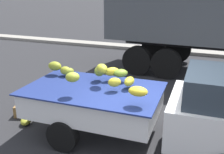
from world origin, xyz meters
TOP-DOWN VIEW (x-y plane):
  - ground at (0.00, 0.00)m, footprint 220.00×220.00m
  - curb_strip at (0.00, 8.76)m, footprint 80.00×0.80m
  - pickup_truck at (0.72, 0.29)m, footprint 5.07×1.89m
  - fallen_banana_bunch_near_tailgate at (-2.97, 0.02)m, footprint 0.36×0.43m
  - produce_crate at (-3.25, 0.39)m, footprint 0.60×0.50m

SIDE VIEW (x-z plane):
  - ground at x=0.00m, z-range 0.00..0.00m
  - curb_strip at x=0.00m, z-range 0.00..0.16m
  - fallen_banana_bunch_near_tailgate at x=-2.97m, z-range 0.00..0.18m
  - produce_crate at x=-3.25m, z-range 0.00..0.28m
  - pickup_truck at x=0.72m, z-range 0.03..1.73m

